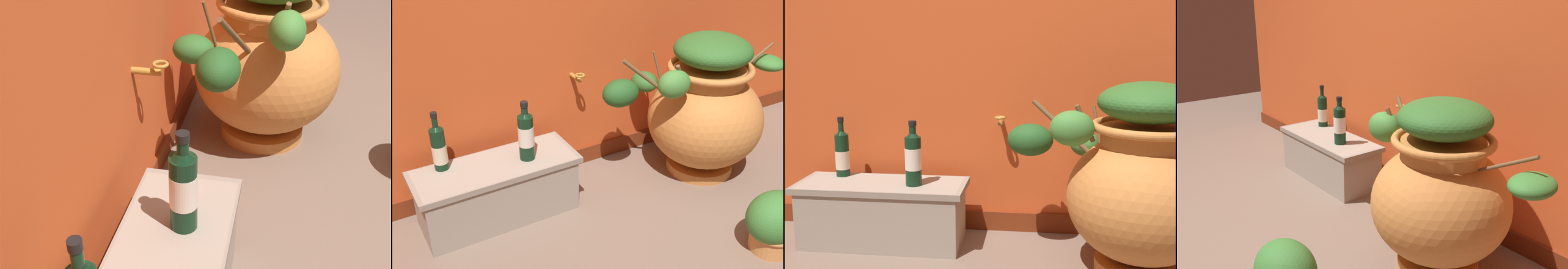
# 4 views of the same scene
# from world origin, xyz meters

# --- Properties ---
(terracotta_urn) EXTENTS (1.13, 0.70, 0.83)m
(terracotta_urn) POSITION_xyz_m (0.60, 0.69, 0.40)
(terracotta_urn) COLOR #CC7F3D
(terracotta_urn) RESTS_ON ground_plane
(wine_bottle_left) EXTENTS (0.08, 0.08, 0.31)m
(wine_bottle_left) POSITION_xyz_m (-0.43, 0.84, 0.46)
(wine_bottle_left) COLOR black
(wine_bottle_left) RESTS_ON stone_ledge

